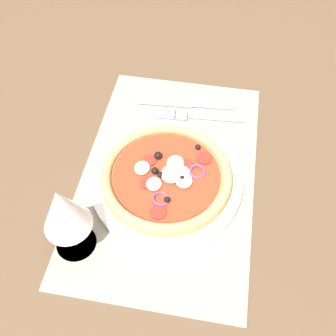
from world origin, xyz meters
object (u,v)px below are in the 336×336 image
(knife, at_px, (184,103))
(pizza, at_px, (167,176))
(plate, at_px, (167,181))
(fork, at_px, (194,116))
(wine_glass, at_px, (63,211))

(knife, bearing_deg, pizza, 86.57)
(plate, height_order, knife, plate)
(plate, distance_m, fork, 0.17)
(plate, bearing_deg, knife, 0.10)
(plate, height_order, wine_glass, wine_glass)
(fork, relative_size, wine_glass, 1.21)
(plate, xyz_separation_m, fork, (0.17, -0.03, -0.00))
(wine_glass, bearing_deg, pizza, -41.94)
(pizza, bearing_deg, knife, 0.18)
(pizza, distance_m, fork, 0.17)
(fork, height_order, wine_glass, wine_glass)
(plate, distance_m, knife, 0.20)
(fork, relative_size, knife, 0.90)
(knife, bearing_deg, wine_glass, 66.52)
(fork, bearing_deg, wine_glass, 60.20)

